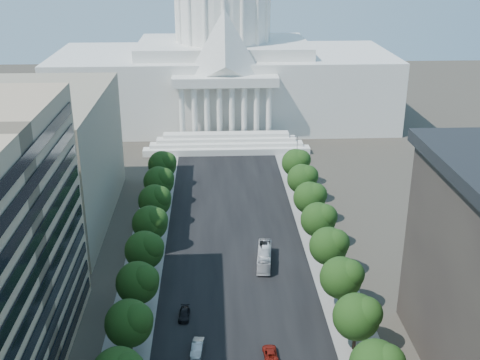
{
  "coord_description": "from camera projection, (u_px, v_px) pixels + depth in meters",
  "views": [
    {
      "loc": [
        -4.4,
        -31.95,
        61.66
      ],
      "look_at": [
        1.1,
        82.43,
        16.32
      ],
      "focal_mm": 45.0,
      "sensor_mm": 36.0,
      "label": 1
    }
  ],
  "objects": [
    {
      "name": "tree_l_g",
      "position": [
        151.0,
        222.0,
        127.24
      ],
      "size": [
        7.79,
        7.6,
        9.97
      ],
      "color": "#33261C",
      "rests_on": "ground"
    },
    {
      "name": "sidewalk_left",
      "position": [
        149.0,
        236.0,
        135.3
      ],
      "size": [
        8.0,
        260.0,
        0.02
      ],
      "primitive_type": "cube",
      "color": "gray",
      "rests_on": "ground"
    },
    {
      "name": "tree_l_i",
      "position": [
        160.0,
        181.0,
        149.52
      ],
      "size": [
        7.79,
        7.6,
        9.97
      ],
      "color": "#33261C",
      "rests_on": "ground"
    },
    {
      "name": "sidewalk_right",
      "position": [
        317.0,
        233.0,
        137.0
      ],
      "size": [
        8.0,
        260.0,
        0.02
      ],
      "primitive_type": "cube",
      "color": "gray",
      "rests_on": "ground"
    },
    {
      "name": "capitol",
      "position": [
        223.0,
        66.0,
        216.91
      ],
      "size": [
        120.0,
        56.0,
        73.0
      ],
      "color": "white",
      "rests_on": "ground"
    },
    {
      "name": "tree_l_e",
      "position": [
        139.0,
        282.0,
        104.95
      ],
      "size": [
        7.79,
        7.6,
        9.97
      ],
      "color": "#33261C",
      "rests_on": "ground"
    },
    {
      "name": "tree_l_h",
      "position": [
        156.0,
        200.0,
        138.38
      ],
      "size": [
        7.79,
        7.6,
        9.97
      ],
      "color": "#33261C",
      "rests_on": "ground"
    },
    {
      "name": "streetlight_d",
      "position": [
        326.0,
        219.0,
        130.25
      ],
      "size": [
        2.61,
        0.44,
        9.0
      ],
      "color": "gray",
      "rests_on": "ground"
    },
    {
      "name": "car_red",
      "position": [
        270.0,
        353.0,
        95.81
      ],
      "size": [
        2.37,
        4.85,
        1.33
      ],
      "primitive_type": "imported",
      "rotation": [
        0.0,
        0.0,
        3.18
      ],
      "color": "maroon",
      "rests_on": "ground"
    },
    {
      "name": "streetlight_e",
      "position": [
        308.0,
        177.0,
        153.47
      ],
      "size": [
        2.61,
        0.44,
        9.0
      ],
      "color": "gray",
      "rests_on": "ground"
    },
    {
      "name": "office_block_left_far",
      "position": [
        23.0,
        161.0,
        137.77
      ],
      "size": [
        38.0,
        52.0,
        30.0
      ],
      "primitive_type": "cube",
      "color": "gray",
      "rests_on": "ground"
    },
    {
      "name": "tree_r_d",
      "position": [
        359.0,
        316.0,
        95.41
      ],
      "size": [
        7.79,
        7.6,
        9.97
      ],
      "color": "#33261C",
      "rests_on": "ground"
    },
    {
      "name": "tree_l_j",
      "position": [
        163.0,
        164.0,
        160.67
      ],
      "size": [
        7.79,
        7.6,
        9.97
      ],
      "color": "#33261C",
      "rests_on": "ground"
    },
    {
      "name": "tree_r_f",
      "position": [
        330.0,
        245.0,
        117.7
      ],
      "size": [
        7.79,
        7.6,
        9.97
      ],
      "color": "#33261C",
      "rests_on": "ground"
    },
    {
      "name": "tree_l_f",
      "position": [
        146.0,
        249.0,
        116.09
      ],
      "size": [
        7.79,
        7.6,
        9.97
      ],
      "color": "#33261C",
      "rests_on": "ground"
    },
    {
      "name": "tree_r_j",
      "position": [
        297.0,
        162.0,
        162.28
      ],
      "size": [
        7.79,
        7.6,
        9.97
      ],
      "color": "#33261C",
      "rests_on": "ground"
    },
    {
      "name": "road_asphalt",
      "position": [
        234.0,
        235.0,
        136.15
      ],
      "size": [
        30.0,
        260.0,
        0.01
      ],
      "primitive_type": "cube",
      "color": "black",
      "rests_on": "ground"
    },
    {
      "name": "tree_r_g",
      "position": [
        320.0,
        219.0,
        128.84
      ],
      "size": [
        7.79,
        7.6,
        9.97
      ],
      "color": "#33261C",
      "rests_on": "ground"
    },
    {
      "name": "tree_l_d",
      "position": [
        131.0,
        322.0,
        93.8
      ],
      "size": [
        7.79,
        7.6,
        9.97
      ],
      "color": "#33261C",
      "rests_on": "ground"
    },
    {
      "name": "tree_r_h",
      "position": [
        311.0,
        197.0,
        139.99
      ],
      "size": [
        7.79,
        7.6,
        9.97
      ],
      "color": "#33261C",
      "rests_on": "ground"
    },
    {
      "name": "streetlight_f",
      "position": [
        295.0,
        146.0,
        176.69
      ],
      "size": [
        2.61,
        0.44,
        9.0
      ],
      "color": "gray",
      "rests_on": "ground"
    },
    {
      "name": "city_bus",
      "position": [
        264.0,
        257.0,
        123.35
      ],
      "size": [
        3.95,
        11.65,
        3.18
      ],
      "primitive_type": "imported",
      "rotation": [
        0.0,
        0.0,
        -0.11
      ],
      "color": "silver",
      "rests_on": "ground"
    },
    {
      "name": "streetlight_c",
      "position": [
        351.0,
        279.0,
        107.04
      ],
      "size": [
        2.61,
        0.44,
        9.0
      ],
      "color": "gray",
      "rests_on": "ground"
    },
    {
      "name": "car_silver",
      "position": [
        197.0,
        348.0,
        96.79
      ],
      "size": [
        2.32,
        5.17,
        1.65
      ],
      "primitive_type": "imported",
      "rotation": [
        0.0,
        0.0,
        -0.12
      ],
      "color": "#A6A9AE",
      "rests_on": "ground"
    },
    {
      "name": "car_dark_b",
      "position": [
        184.0,
        314.0,
        105.83
      ],
      "size": [
        2.05,
        4.64,
        1.32
      ],
      "primitive_type": "imported",
      "rotation": [
        0.0,
        0.0,
        -0.04
      ],
      "color": "black",
      "rests_on": "ground"
    },
    {
      "name": "tree_r_i",
      "position": [
        304.0,
        178.0,
        151.13
      ],
      "size": [
        7.79,
        7.6,
        9.97
      ],
      "color": "#33261C",
      "rests_on": "ground"
    },
    {
      "name": "tree_r_e",
      "position": [
        343.0,
        277.0,
        106.55
      ],
      "size": [
        7.79,
        7.6,
        9.97
      ],
      "color": "#33261C",
      "rests_on": "ground"
    }
  ]
}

